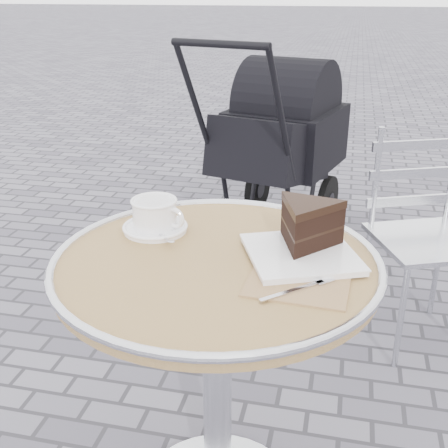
% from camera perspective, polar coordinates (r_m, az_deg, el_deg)
% --- Properties ---
extents(cafe_table, '(0.72, 0.72, 0.74)m').
position_cam_1_polar(cafe_table, '(1.30, -0.73, -10.07)').
color(cafe_table, silver).
rests_on(cafe_table, ground).
extents(cappuccino_set, '(0.16, 0.17, 0.08)m').
position_cam_1_polar(cappuccino_set, '(1.35, -6.99, 0.71)').
color(cappuccino_set, white).
rests_on(cappuccino_set, cafe_table).
extents(cake_plate_set, '(0.29, 0.37, 0.12)m').
position_cam_1_polar(cake_plate_set, '(1.23, 8.29, -0.70)').
color(cake_plate_set, '#997354').
rests_on(cake_plate_set, cafe_table).
extents(bistro_chair, '(0.48, 0.48, 0.81)m').
position_cam_1_polar(bistro_chair, '(2.22, 19.26, 1.23)').
color(bistro_chair, silver).
rests_on(bistro_chair, ground).
extents(baby_stroller, '(0.72, 1.12, 1.08)m').
position_cam_1_polar(baby_stroller, '(3.00, 5.41, 7.64)').
color(baby_stroller, black).
rests_on(baby_stroller, ground).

